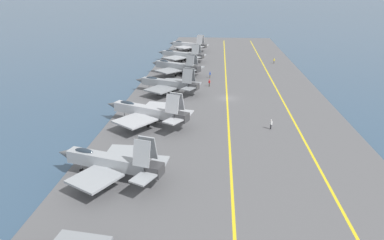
{
  "coord_description": "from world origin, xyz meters",
  "views": [
    {
      "loc": [
        -73.33,
        2.08,
        23.7
      ],
      "look_at": [
        -20.35,
        6.26,
        2.9
      ],
      "focal_mm": 32.0,
      "sensor_mm": 36.0,
      "label": 1
    }
  ],
  "objects_px": {
    "parked_jet_fifth": "(167,83)",
    "crew_white_vest": "(271,124)",
    "crew_blue_vest": "(210,74)",
    "crew_red_vest": "(209,83)",
    "parked_jet_sixth": "(176,66)",
    "parked_jet_seventh": "(181,54)",
    "parked_jet_eighth": "(188,45)",
    "crew_yellow_vest": "(274,61)",
    "parked_jet_fourth": "(147,111)",
    "parked_jet_third": "(110,162)"
  },
  "relations": [
    {
      "from": "crew_yellow_vest",
      "to": "parked_jet_fifth",
      "type": "bearing_deg",
      "value": 139.92
    },
    {
      "from": "parked_jet_third",
      "to": "parked_jet_eighth",
      "type": "distance_m",
      "value": 94.66
    },
    {
      "from": "parked_jet_eighth",
      "to": "crew_blue_vest",
      "type": "distance_m",
      "value": 42.34
    },
    {
      "from": "parked_jet_fifth",
      "to": "crew_blue_vest",
      "type": "bearing_deg",
      "value": -32.84
    },
    {
      "from": "parked_jet_fourth",
      "to": "parked_jet_sixth",
      "type": "bearing_deg",
      "value": -0.76
    },
    {
      "from": "parked_jet_eighth",
      "to": "crew_yellow_vest",
      "type": "distance_m",
      "value": 36.29
    },
    {
      "from": "parked_jet_fifth",
      "to": "parked_jet_sixth",
      "type": "bearing_deg",
      "value": 0.89
    },
    {
      "from": "parked_jet_fourth",
      "to": "parked_jet_seventh",
      "type": "xyz_separation_m",
      "value": [
        56.43,
        0.04,
        -0.34
      ]
    },
    {
      "from": "crew_white_vest",
      "to": "parked_jet_fifth",
      "type": "bearing_deg",
      "value": 46.01
    },
    {
      "from": "parked_jet_fifth",
      "to": "crew_red_vest",
      "type": "distance_m",
      "value": 11.5
    },
    {
      "from": "crew_blue_vest",
      "to": "parked_jet_fifth",
      "type": "bearing_deg",
      "value": 147.16
    },
    {
      "from": "parked_jet_sixth",
      "to": "crew_blue_vest",
      "type": "bearing_deg",
      "value": -105.37
    },
    {
      "from": "parked_jet_fifth",
      "to": "parked_jet_eighth",
      "type": "xyz_separation_m",
      "value": [
        55.89,
        0.16,
        0.11
      ]
    },
    {
      "from": "parked_jet_eighth",
      "to": "parked_jet_fifth",
      "type": "bearing_deg",
      "value": -179.84
    },
    {
      "from": "crew_white_vest",
      "to": "parked_jet_sixth",
      "type": "bearing_deg",
      "value": 29.54
    },
    {
      "from": "parked_jet_fifth",
      "to": "crew_blue_vest",
      "type": "height_order",
      "value": "parked_jet_fifth"
    },
    {
      "from": "parked_jet_fifth",
      "to": "crew_white_vest",
      "type": "bearing_deg",
      "value": -133.99
    },
    {
      "from": "parked_jet_eighth",
      "to": "crew_yellow_vest",
      "type": "relative_size",
      "value": 9.26
    },
    {
      "from": "parked_jet_sixth",
      "to": "crew_white_vest",
      "type": "bearing_deg",
      "value": -150.46
    },
    {
      "from": "parked_jet_eighth",
      "to": "parked_jet_fourth",
      "type": "bearing_deg",
      "value": 179.54
    },
    {
      "from": "parked_jet_seventh",
      "to": "parked_jet_sixth",
      "type": "bearing_deg",
      "value": -178.42
    },
    {
      "from": "parked_jet_fourth",
      "to": "parked_jet_sixth",
      "type": "distance_m",
      "value": 37.16
    },
    {
      "from": "parked_jet_fourth",
      "to": "parked_jet_fifth",
      "type": "bearing_deg",
      "value": -2.21
    },
    {
      "from": "parked_jet_eighth",
      "to": "parked_jet_third",
      "type": "bearing_deg",
      "value": 179.06
    },
    {
      "from": "crew_red_vest",
      "to": "crew_white_vest",
      "type": "bearing_deg",
      "value": -156.54
    },
    {
      "from": "parked_jet_fifth",
      "to": "parked_jet_seventh",
      "type": "xyz_separation_m",
      "value": [
        36.64,
        0.8,
        -0.09
      ]
    },
    {
      "from": "crew_blue_vest",
      "to": "crew_red_vest",
      "type": "bearing_deg",
      "value": -179.4
    },
    {
      "from": "parked_jet_third",
      "to": "crew_white_vest",
      "type": "xyz_separation_m",
      "value": [
        18.36,
        -22.83,
        -1.5
      ]
    },
    {
      "from": "parked_jet_seventh",
      "to": "parked_jet_fourth",
      "type": "bearing_deg",
      "value": -179.96
    },
    {
      "from": "parked_jet_eighth",
      "to": "crew_white_vest",
      "type": "relative_size",
      "value": 8.89
    },
    {
      "from": "parked_jet_seventh",
      "to": "parked_jet_eighth",
      "type": "bearing_deg",
      "value": -1.92
    },
    {
      "from": "parked_jet_seventh",
      "to": "parked_jet_fifth",
      "type": "bearing_deg",
      "value": -178.75
    },
    {
      "from": "parked_jet_third",
      "to": "crew_yellow_vest",
      "type": "xyz_separation_m",
      "value": [
        73.92,
        -31.3,
        -1.54
      ]
    },
    {
      "from": "parked_jet_seventh",
      "to": "crew_blue_vest",
      "type": "relative_size",
      "value": 9.49
    },
    {
      "from": "parked_jet_fifth",
      "to": "parked_jet_sixth",
      "type": "relative_size",
      "value": 1.02
    },
    {
      "from": "parked_jet_fifth",
      "to": "crew_red_vest",
      "type": "relative_size",
      "value": 9.15
    },
    {
      "from": "parked_jet_fifth",
      "to": "crew_yellow_vest",
      "type": "bearing_deg",
      "value": -40.08
    },
    {
      "from": "parked_jet_fifth",
      "to": "crew_yellow_vest",
      "type": "relative_size",
      "value": 9.39
    },
    {
      "from": "parked_jet_fifth",
      "to": "crew_red_vest",
      "type": "xyz_separation_m",
      "value": [
        6.25,
        -9.57,
        -1.31
      ]
    },
    {
      "from": "parked_jet_eighth",
      "to": "crew_yellow_vest",
      "type": "bearing_deg",
      "value": -124.87
    },
    {
      "from": "crew_red_vest",
      "to": "parked_jet_third",
      "type": "bearing_deg",
      "value": 165.94
    },
    {
      "from": "parked_jet_seventh",
      "to": "crew_red_vest",
      "type": "height_order",
      "value": "parked_jet_seventh"
    },
    {
      "from": "parked_jet_fifth",
      "to": "parked_jet_fourth",
      "type": "bearing_deg",
      "value": 177.79
    },
    {
      "from": "crew_yellow_vest",
      "to": "parked_jet_fourth",
      "type": "bearing_deg",
      "value": 151.09
    },
    {
      "from": "parked_jet_sixth",
      "to": "parked_jet_seventh",
      "type": "relative_size",
      "value": 0.93
    },
    {
      "from": "crew_yellow_vest",
      "to": "crew_red_vest",
      "type": "bearing_deg",
      "value": 145.3
    },
    {
      "from": "parked_jet_third",
      "to": "crew_white_vest",
      "type": "height_order",
      "value": "parked_jet_third"
    },
    {
      "from": "parked_jet_sixth",
      "to": "parked_jet_eighth",
      "type": "distance_m",
      "value": 38.53
    },
    {
      "from": "crew_blue_vest",
      "to": "parked_jet_third",
      "type": "bearing_deg",
      "value": 168.18
    },
    {
      "from": "parked_jet_fourth",
      "to": "crew_yellow_vest",
      "type": "distance_m",
      "value": 62.8
    }
  ]
}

